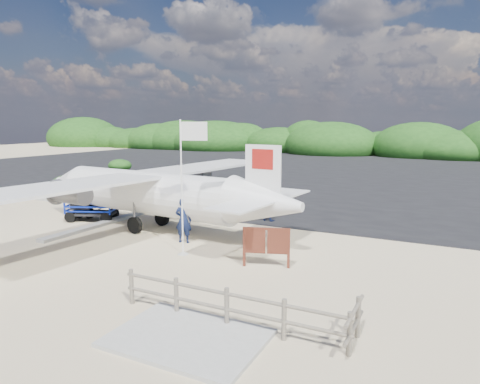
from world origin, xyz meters
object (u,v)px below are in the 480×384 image
object	(u,v)px
crew_b	(267,204)
crew_a	(183,220)
flagpole	(183,254)
crew_c	(185,212)
signboard	(266,267)
baggage_cart	(93,220)

from	to	relation	value
crew_b	crew_a	bearing A→B (deg)	77.83
flagpole	crew_b	distance (m)	6.72
crew_b	crew_c	world-z (taller)	crew_c
flagpole	signboard	world-z (taller)	flagpole
crew_a	crew_b	bearing A→B (deg)	-118.59
signboard	crew_b	world-z (taller)	crew_b
baggage_cart	crew_a	bearing A→B (deg)	-33.81
flagpole	crew_c	size ratio (longest dim) A/B	2.85
signboard	crew_b	distance (m)	7.16
baggage_cart	crew_a	xyz separation A→B (m)	(6.51, -1.31, 0.96)
baggage_cart	flagpole	bearing A→B (deg)	-42.34
signboard	crew_a	size ratio (longest dim) A/B	0.92
flagpole	crew_a	size ratio (longest dim) A/B	2.67
crew_a	signboard	bearing A→B (deg)	151.33
flagpole	crew_c	world-z (taller)	flagpole
flagpole	signboard	size ratio (longest dim) A/B	2.91
baggage_cart	crew_b	bearing A→B (deg)	3.60
signboard	crew_a	xyz separation A→B (m)	(-4.31, 1.30, 0.96)
signboard	crew_c	xyz separation A→B (m)	(-5.35, 2.99, 0.89)
baggage_cart	flagpole	distance (m)	7.87
baggage_cart	crew_b	world-z (taller)	crew_b
flagpole	crew_b	bearing A→B (deg)	84.10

